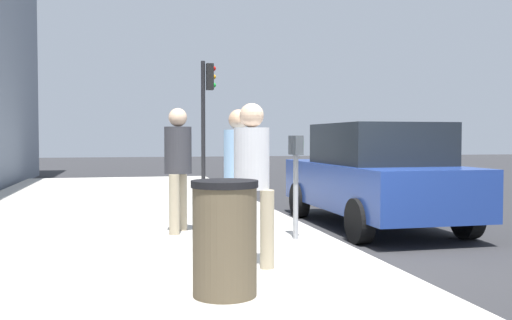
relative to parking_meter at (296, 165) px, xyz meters
The scene contains 9 objects.
ground_plane 1.52m from the parking_meter, 146.14° to the right, with size 80.00×80.00×0.00m, color #2B2B2D.
sidewalk_slab 2.81m from the parking_meter, 108.12° to the left, with size 28.00×6.00×0.15m, color #B7B2A8.
parking_meter is the anchor object (origin of this frame).
pedestrian_at_meter 0.90m from the parking_meter, 109.14° to the left, with size 0.53×0.38×1.74m.
pedestrian_bystander 1.79m from the parking_meter, 147.92° to the left, with size 0.41×0.43×1.75m.
parking_officer 1.76m from the parking_meter, 59.20° to the left, with size 0.52×0.39×1.81m.
parked_sedan_near 2.49m from the parking_meter, 49.72° to the right, with size 4.42×2.00×1.77m.
traffic_signal 9.27m from the parking_meter, ahead, with size 0.24×0.44×3.60m.
trash_bin 2.99m from the parking_meter, 151.09° to the left, with size 0.59×0.59×1.01m.
Camera 1 is at (-6.70, 2.81, 1.53)m, focal length 40.45 mm.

